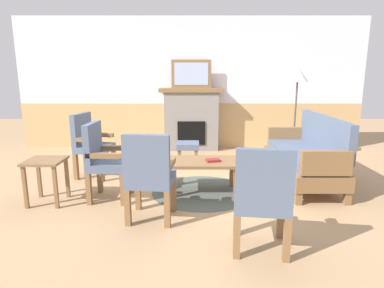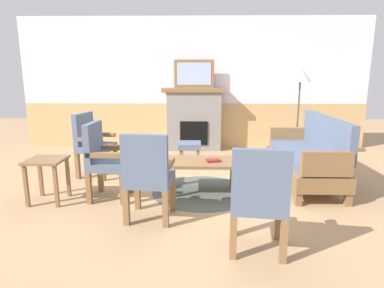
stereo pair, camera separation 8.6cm
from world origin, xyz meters
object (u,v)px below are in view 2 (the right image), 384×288
(couch, at_px, (307,157))
(floor_lamp_by_couch, at_px, (300,80))
(fireplace, at_px, (194,119))
(framed_picture, at_px, (194,74))
(book_on_table, at_px, (213,160))
(coffee_table, at_px, (202,165))
(armchair_front_left, at_px, (148,173))
(side_table, at_px, (47,168))
(footstool, at_px, (190,147))
(armchair_near_fireplace, at_px, (104,157))
(armchair_front_center, at_px, (259,195))
(armchair_by_window_left, at_px, (92,142))

(couch, xyz_separation_m, floor_lamp_by_couch, (0.19, 1.20, 1.05))
(fireplace, bearing_deg, framed_picture, 90.00)
(book_on_table, bearing_deg, coffee_table, 164.71)
(armchair_front_left, relative_size, side_table, 1.78)
(couch, bearing_deg, fireplace, 128.23)
(coffee_table, bearing_deg, side_table, -169.36)
(fireplace, bearing_deg, footstool, -93.49)
(couch, xyz_separation_m, footstool, (-1.73, 1.11, -0.11))
(couch, distance_m, armchair_near_fireplace, 2.84)
(armchair_near_fireplace, height_order, side_table, armchair_near_fireplace)
(floor_lamp_by_couch, bearing_deg, fireplace, 153.83)
(couch, height_order, side_table, couch)
(framed_picture, relative_size, book_on_table, 4.46)
(armchair_front_left, bearing_deg, floor_lamp_by_couch, 47.28)
(coffee_table, height_order, armchair_front_center, armchair_front_center)
(couch, height_order, book_on_table, couch)
(couch, height_order, armchair_by_window_left, same)
(fireplace, bearing_deg, book_on_table, -83.53)
(fireplace, relative_size, armchair_near_fireplace, 1.33)
(fireplace, xyz_separation_m, couch, (1.66, -2.11, -0.26))
(fireplace, bearing_deg, armchair_front_center, -81.15)
(fireplace, xyz_separation_m, book_on_table, (0.29, -2.57, -0.20))
(footstool, relative_size, floor_lamp_by_couch, 0.24)
(armchair_near_fireplace, distance_m, armchair_front_left, 0.92)
(side_table, xyz_separation_m, floor_lamp_by_couch, (3.63, 1.97, 1.02))
(armchair_near_fireplace, xyz_separation_m, armchair_by_window_left, (-0.46, 0.94, 0.00))
(armchair_by_window_left, bearing_deg, couch, -5.25)
(coffee_table, relative_size, armchair_front_left, 0.98)
(fireplace, relative_size, armchair_front_center, 1.33)
(armchair_front_left, relative_size, armchair_front_center, 1.00)
(fireplace, relative_size, armchair_front_left, 1.33)
(framed_picture, relative_size, armchair_front_center, 0.82)
(couch, bearing_deg, coffee_table, -164.72)
(footstool, bearing_deg, couch, -32.65)
(armchair_near_fireplace, bearing_deg, armchair_front_center, -36.44)
(armchair_by_window_left, distance_m, floor_lamp_by_couch, 3.65)
(framed_picture, height_order, armchair_front_left, framed_picture)
(couch, distance_m, book_on_table, 1.45)
(armchair_by_window_left, height_order, side_table, armchair_by_window_left)
(fireplace, height_order, side_table, fireplace)
(book_on_table, relative_size, armchair_front_left, 0.18)
(framed_picture, height_order, floor_lamp_by_couch, framed_picture)
(coffee_table, xyz_separation_m, armchair_by_window_left, (-1.70, 0.71, 0.15))
(fireplace, height_order, footstool, fireplace)
(armchair_by_window_left, bearing_deg, armchair_front_left, -54.73)
(framed_picture, relative_size, armchair_front_left, 0.82)
(footstool, bearing_deg, fireplace, 86.51)
(couch, relative_size, armchair_near_fireplace, 1.84)
(book_on_table, bearing_deg, fireplace, 96.47)
(couch, distance_m, armchair_front_center, 2.18)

